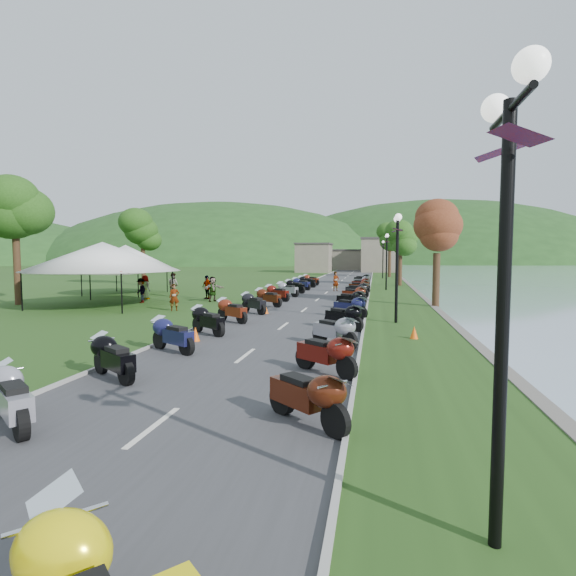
# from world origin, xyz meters

# --- Properties ---
(road) EXTENTS (7.00, 120.00, 0.02)m
(road) POSITION_xyz_m (0.00, 40.00, 0.01)
(road) COLOR #3D3D40
(road) RESTS_ON ground
(hills_backdrop) EXTENTS (360.00, 120.00, 76.00)m
(hills_backdrop) POSITION_xyz_m (0.00, 200.00, 0.00)
(hills_backdrop) COLOR #285621
(hills_backdrop) RESTS_ON ground
(far_building) EXTENTS (18.00, 16.00, 5.00)m
(far_building) POSITION_xyz_m (-2.00, 85.00, 2.50)
(far_building) COLOR slate
(far_building) RESTS_ON ground
(moto_row_left) EXTENTS (2.60, 48.65, 1.10)m
(moto_row_left) POSITION_xyz_m (-2.52, 19.99, 0.55)
(moto_row_left) COLOR #331411
(moto_row_left) RESTS_ON ground
(moto_row_right) EXTENTS (2.60, 42.83, 1.10)m
(moto_row_right) POSITION_xyz_m (2.68, 24.88, 0.55)
(moto_row_right) COLOR #331411
(moto_row_right) RESTS_ON ground
(streetlamp_near) EXTENTS (1.40, 1.40, 5.00)m
(streetlamp_near) POSITION_xyz_m (5.35, 1.56, 2.50)
(streetlamp_near) COLOR black
(streetlamp_near) RESTS_ON ground
(vendor_tent_main) EXTENTS (6.28, 6.28, 4.00)m
(vendor_tent_main) POSITION_xyz_m (-12.66, 21.76, 2.00)
(vendor_tent_main) COLOR white
(vendor_tent_main) RESTS_ON ground
(vendor_tent_side) EXTENTS (4.78, 4.78, 4.00)m
(vendor_tent_side) POSITION_xyz_m (-15.87, 29.75, 2.00)
(vendor_tent_side) COLOR white
(vendor_tent_side) RESTS_ON ground
(tree_park_left) EXTENTS (3.62, 3.62, 10.05)m
(tree_park_left) POSITION_xyz_m (-18.50, 21.37, 5.03)
(tree_park_left) COLOR #2C5F1A
(tree_park_left) RESTS_ON ground
(tree_lakeside) EXTENTS (2.71, 2.71, 7.52)m
(tree_lakeside) POSITION_xyz_m (7.72, 25.43, 3.76)
(tree_lakeside) COLOR #2C5F1A
(tree_lakeside) RESTS_ON ground
(pedestrian_a) EXTENTS (0.69, 0.62, 1.55)m
(pedestrian_a) POSITION_xyz_m (-7.25, 20.30, 0.00)
(pedestrian_a) COLOR slate
(pedestrian_a) RESTS_ON ground
(pedestrian_b) EXTENTS (0.99, 0.75, 1.81)m
(pedestrian_b) POSITION_xyz_m (-11.24, 28.58, 0.00)
(pedestrian_b) COLOR slate
(pedestrian_b) RESTS_ON ground
(pedestrian_c) EXTENTS (1.10, 1.02, 1.65)m
(pedestrian_c) POSITION_xyz_m (-11.28, 23.83, 0.00)
(pedestrian_c) COLOR slate
(pedestrian_c) RESTS_ON ground
(traffic_cone_near) EXTENTS (0.35, 0.35, 0.54)m
(traffic_cone_near) POSITION_xyz_m (-2.49, 11.96, 0.27)
(traffic_cone_near) COLOR #F2590C
(traffic_cone_near) RESTS_ON ground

